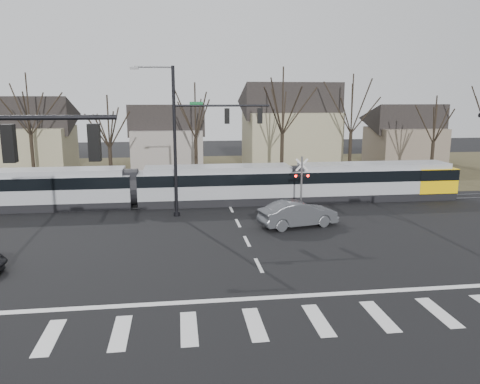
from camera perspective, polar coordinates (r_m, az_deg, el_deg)
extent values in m
plane|color=black|center=(21.56, 3.24, -10.76)|extent=(140.00, 140.00, 0.00)
cube|color=#38331E|center=(52.36, -3.35, 2.49)|extent=(140.00, 28.00, 0.01)
cube|color=silver|center=(18.16, -22.20, -16.07)|extent=(0.60, 2.60, 0.01)
cube|color=silver|center=(17.71, -14.36, -16.28)|extent=(0.60, 2.60, 0.01)
cube|color=silver|center=(17.58, -6.25, -16.19)|extent=(0.60, 2.60, 0.01)
cube|color=silver|center=(17.78, 1.81, -15.79)|extent=(0.60, 2.60, 0.01)
cube|color=silver|center=(18.29, 9.52, -15.13)|extent=(0.60, 2.60, 0.01)
cube|color=silver|center=(19.09, 16.64, -14.29)|extent=(0.60, 2.60, 0.01)
cube|color=silver|center=(20.15, 23.05, -13.34)|extent=(0.60, 2.60, 0.01)
cube|color=silver|center=(19.93, 4.24, -12.68)|extent=(28.00, 0.35, 0.01)
cube|color=silver|center=(23.39, 2.31, -8.92)|extent=(0.18, 2.00, 0.01)
cube|color=silver|center=(27.12, 0.85, -6.01)|extent=(0.18, 2.00, 0.01)
cube|color=silver|center=(30.92, -0.25, -3.80)|extent=(0.18, 2.00, 0.01)
cube|color=silver|center=(34.77, -1.10, -2.08)|extent=(0.18, 2.00, 0.01)
cube|color=silver|center=(38.65, -1.78, -0.71)|extent=(0.18, 2.00, 0.01)
cube|color=silver|center=(42.55, -2.33, 0.42)|extent=(0.18, 2.00, 0.01)
cube|color=silver|center=(46.46, -2.79, 1.35)|extent=(0.18, 2.00, 0.01)
cube|color=silver|center=(50.40, -3.18, 2.14)|extent=(0.18, 2.00, 0.01)
cube|color=#59595E|center=(35.83, -1.30, -1.64)|extent=(90.00, 0.12, 0.06)
cube|color=#59595E|center=(37.18, -1.54, -1.15)|extent=(90.00, 0.12, 0.06)
cube|color=gray|center=(37.58, -23.08, 0.31)|extent=(13.14, 2.83, 2.95)
cube|color=black|center=(37.48, -23.15, 1.20)|extent=(13.16, 2.87, 0.86)
cube|color=gray|center=(36.33, -2.70, 0.87)|extent=(12.13, 2.83, 2.95)
cube|color=black|center=(36.23, -2.71, 1.79)|extent=(12.15, 2.87, 0.86)
cube|color=gray|center=(39.46, 15.90, 1.28)|extent=(13.14, 2.83, 2.95)
cube|color=black|center=(39.36, 15.95, 2.14)|extent=(13.16, 2.87, 0.86)
cube|color=yellow|center=(41.66, 22.17, 1.52)|extent=(3.23, 2.89, 1.97)
imported|color=#424448|center=(30.21, 7.10, -2.64)|extent=(3.97, 5.82, 1.66)
cube|color=black|center=(14.39, -26.32, 5.32)|extent=(0.32, 0.32, 1.05)
sphere|color=#FF0C07|center=(14.37, -26.44, 6.62)|extent=(0.22, 0.22, 0.22)
cube|color=black|center=(13.84, -17.32, 5.78)|extent=(0.32, 0.32, 1.05)
sphere|color=#FF0C07|center=(13.81, -17.41, 7.14)|extent=(0.22, 0.22, 0.22)
cylinder|color=black|center=(32.23, -7.94, 5.93)|extent=(0.22, 0.22, 10.20)
cylinder|color=black|center=(33.07, -7.71, -2.64)|extent=(0.44, 0.44, 0.30)
cylinder|color=black|center=(32.24, -2.19, 10.48)|extent=(6.50, 0.14, 0.14)
cube|color=#0C5926|center=(32.12, -5.35, 10.70)|extent=(0.90, 0.03, 0.22)
cube|color=black|center=(32.29, -1.59, 9.24)|extent=(0.32, 0.32, 1.05)
sphere|color=#FF0C07|center=(32.28, -1.60, 9.83)|extent=(0.22, 0.22, 0.22)
cube|color=black|center=(32.61, 2.44, 9.26)|extent=(0.32, 0.32, 1.05)
sphere|color=#FF0C07|center=(32.60, 2.44, 9.84)|extent=(0.22, 0.22, 0.22)
cube|color=#59595B|center=(32.25, -12.78, 14.52)|extent=(0.55, 0.22, 0.14)
cylinder|color=#59595B|center=(34.13, 7.49, 0.98)|extent=(0.14, 0.14, 4.00)
cylinder|color=#59595B|center=(34.52, 7.41, -2.12)|extent=(0.36, 0.36, 0.20)
cube|color=silver|center=(33.90, 7.55, 3.31)|extent=(0.95, 0.04, 0.95)
cube|color=silver|center=(33.90, 7.55, 3.31)|extent=(0.95, 0.04, 0.95)
cube|color=black|center=(34.02, 7.52, 1.98)|extent=(1.00, 0.10, 0.12)
sphere|color=#FF0C07|center=(33.83, 6.82, 1.94)|extent=(0.18, 0.18, 0.18)
sphere|color=#FF0C07|center=(34.07, 8.29, 1.97)|extent=(0.18, 0.18, 0.18)
cube|color=gray|center=(56.25, -24.39, 4.68)|extent=(9.00, 8.00, 5.00)
cube|color=gray|center=(55.91, -8.83, 5.27)|extent=(8.00, 7.00, 4.50)
cube|color=gray|center=(54.35, 6.08, 6.22)|extent=(10.00, 8.00, 6.50)
cube|color=#675A4C|center=(61.56, 19.37, 5.31)|extent=(8.00, 7.00, 4.50)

